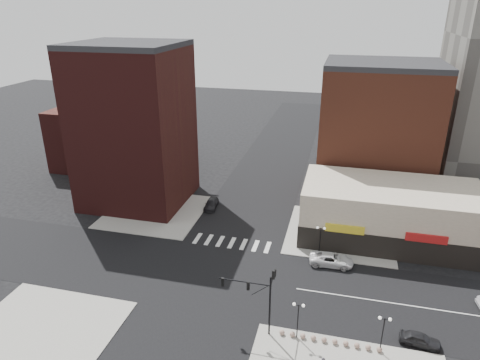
% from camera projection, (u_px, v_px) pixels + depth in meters
% --- Properties ---
extents(ground, '(240.00, 240.00, 0.00)m').
position_uv_depth(ground, '(215.00, 277.00, 52.62)').
color(ground, black).
rests_on(ground, ground).
extents(road_ew, '(200.00, 14.00, 0.02)m').
position_uv_depth(road_ew, '(215.00, 277.00, 52.62)').
color(road_ew, black).
rests_on(road_ew, ground).
extents(road_ns, '(14.00, 200.00, 0.02)m').
position_uv_depth(road_ns, '(215.00, 277.00, 52.62)').
color(road_ns, black).
rests_on(road_ns, ground).
extents(sidewalk_nw, '(15.00, 15.00, 0.12)m').
position_uv_depth(sidewalk_nw, '(156.00, 212.00, 68.82)').
color(sidewalk_nw, gray).
rests_on(sidewalk_nw, ground).
extents(sidewalk_ne, '(15.00, 15.00, 0.12)m').
position_uv_depth(sidewalk_ne, '(339.00, 233.00, 62.35)').
color(sidewalk_ne, gray).
rests_on(sidewalk_ne, ground).
extents(sidewalk_sw, '(15.00, 15.00, 0.12)m').
position_uv_depth(sidewalk_sw, '(35.00, 339.00, 42.85)').
color(sidewalk_sw, gray).
rests_on(sidewalk_sw, ground).
extents(building_nw, '(16.00, 15.00, 25.00)m').
position_uv_depth(building_nw, '(134.00, 128.00, 68.62)').
color(building_nw, '#3B1312').
rests_on(building_nw, ground).
extents(building_nw_low, '(20.00, 18.00, 12.00)m').
position_uv_depth(building_nw_low, '(114.00, 135.00, 87.90)').
color(building_nw_low, '#3B1312').
rests_on(building_nw_low, ground).
extents(building_ne_midrise, '(18.00, 15.00, 22.00)m').
position_uv_depth(building_ne_midrise, '(376.00, 135.00, 70.57)').
color(building_ne_midrise, brown).
rests_on(building_ne_midrise, ground).
extents(building_ne_row, '(24.20, 12.20, 8.00)m').
position_uv_depth(building_ne_row, '(389.00, 217.00, 60.10)').
color(building_ne_row, beige).
rests_on(building_ne_row, ground).
extents(traffic_signal, '(5.59, 3.09, 7.77)m').
position_uv_depth(traffic_signal, '(261.00, 291.00, 42.09)').
color(traffic_signal, black).
rests_on(traffic_signal, ground).
extents(street_lamp_se_a, '(1.22, 0.32, 4.16)m').
position_uv_depth(street_lamp_se_a, '(298.00, 312.00, 41.74)').
color(street_lamp_se_a, black).
rests_on(street_lamp_se_a, sidewalk_se).
extents(street_lamp_se_b, '(1.22, 0.32, 4.16)m').
position_uv_depth(street_lamp_se_b, '(384.00, 326.00, 39.96)').
color(street_lamp_se_b, black).
rests_on(street_lamp_se_b, sidewalk_se).
extents(street_lamp_ne, '(1.22, 0.32, 4.16)m').
position_uv_depth(street_lamp_ne, '(321.00, 234.00, 55.85)').
color(street_lamp_ne, black).
rests_on(street_lamp_ne, sidewalk_ne).
extents(bollard_row, '(9.99, 0.54, 0.54)m').
position_uv_depth(bollard_row, '(329.00, 341.00, 42.14)').
color(bollard_row, gray).
rests_on(bollard_row, sidewalk_se).
extents(white_suv, '(5.63, 2.74, 1.54)m').
position_uv_depth(white_suv, '(331.00, 260.00, 54.71)').
color(white_suv, silver).
rests_on(white_suv, ground).
extents(dark_sedan_east, '(4.07, 2.07, 1.33)m').
position_uv_depth(dark_sedan_east, '(420.00, 340.00, 41.90)').
color(dark_sedan_east, black).
rests_on(dark_sedan_east, ground).
extents(dark_sedan_north, '(2.25, 4.74, 1.33)m').
position_uv_depth(dark_sedan_north, '(211.00, 204.00, 70.04)').
color(dark_sedan_north, black).
rests_on(dark_sedan_north, ground).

